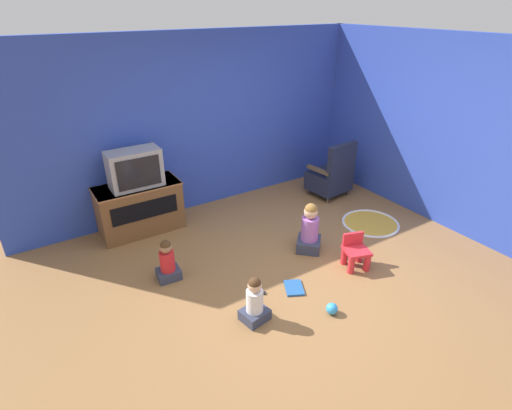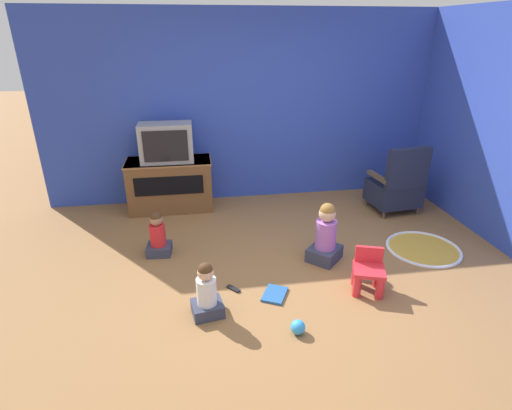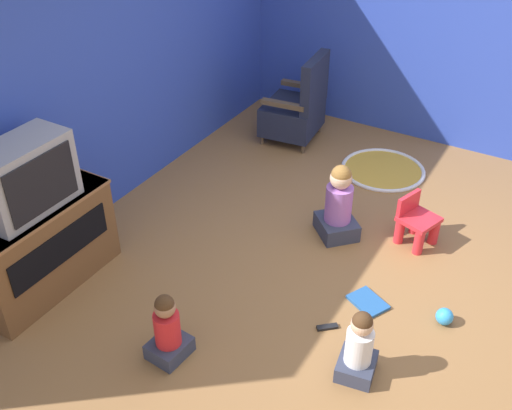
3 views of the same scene
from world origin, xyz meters
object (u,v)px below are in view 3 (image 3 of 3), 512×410
television (24,177)px  child_watching_left (338,206)px  yellow_kid_chair (416,223)px  remote_control (327,327)px  tv_cabinet (37,244)px  black_armchair (297,109)px  child_watching_right (167,330)px  toy_ball (444,316)px  child_watching_center (359,348)px  book (368,302)px

television → child_watching_left: 2.43m
yellow_kid_chair → remote_control: yellow_kid_chair is taller
tv_cabinet → remote_control: size_ratio=8.03×
black_armchair → yellow_kid_chair: 2.02m
child_watching_right → toy_ball: (1.21, -1.49, -0.16)m
child_watching_center → book: (0.64, 0.17, -0.21)m
child_watching_left → remote_control: bearing=154.9°
child_watching_right → remote_control: child_watching_right is taller
black_armchair → child_watching_left: size_ratio=1.41×
black_armchair → child_watching_center: 3.21m
child_watching_left → remote_control: 1.15m
black_armchair → television: bearing=-16.2°
tv_cabinet → yellow_kid_chair: tv_cabinet is taller
black_armchair → child_watching_right: (-3.13, -0.68, -0.13)m
television → black_armchair: 3.14m
tv_cabinet → yellow_kid_chair: (1.92, -2.26, -0.18)m
child_watching_left → book: size_ratio=2.01×
yellow_kid_chair → book: (-0.90, 0.05, -0.17)m
remote_control → child_watching_center: bearing=99.7°
television → child_watching_right: size_ratio=1.33×
television → child_watching_right: television is taller
child_watching_right → remote_control: size_ratio=3.64×
tv_cabinet → book: size_ratio=3.43×
child_watching_right → tv_cabinet: bearing=90.2°
tv_cabinet → yellow_kid_chair: 2.97m
tv_cabinet → book: (1.03, -2.21, -0.35)m
television → toy_ball: (1.11, -2.70, -0.89)m
toy_ball → remote_control: size_ratio=0.87×
child_watching_center → book: 0.69m
toy_ball → remote_control: bearing=124.1°
black_armchair → yellow_kid_chair: (-1.11, -1.68, -0.17)m
television → child_watching_center: (0.39, -2.34, -0.73)m
toy_ball → book: bearing=99.3°
child_watching_center → toy_ball: child_watching_center is taller
tv_cabinet → television: bearing=-90.0°
black_armchair → book: size_ratio=2.84×
child_watching_center → yellow_kid_chair: bearing=-4.8°
book → tv_cabinet: bearing=51.6°
child_watching_right → toy_ball: 1.92m
black_armchair → toy_ball: size_ratio=7.66×
black_armchair → book: 2.61m
remote_control → book: bearing=-153.5°
child_watching_left → remote_control: (-1.04, -0.40, -0.28)m
black_armchair → child_watching_left: black_armchair is taller
black_armchair → child_watching_center: black_armchair is taller
yellow_kid_chair → toy_ball: 0.95m
remote_control → television: bearing=-23.5°
television → child_watching_center: size_ratio=1.31×
yellow_kid_chair → child_watching_center: child_watching_center is taller
toy_ball → television: bearing=112.4°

